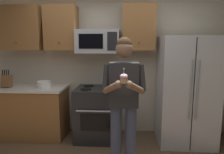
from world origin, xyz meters
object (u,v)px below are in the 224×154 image
object	(u,v)px
refrigerator	(186,91)
person	(124,96)
cupcake	(124,78)
oven_range	(98,113)
microwave	(98,41)
knife_block	(7,81)
bowl_large_white	(44,84)

from	to	relation	value
refrigerator	person	xyz separation A→B (m)	(-1.04, -0.80, 0.10)
person	refrigerator	bearing A→B (deg)	37.58
person	cupcake	xyz separation A→B (m)	(0.00, -0.33, 0.30)
oven_range	microwave	bearing A→B (deg)	89.98
knife_block	cupcake	bearing A→B (deg)	-28.87
knife_block	bowl_large_white	size ratio (longest dim) A/B	1.28
oven_range	knife_block	xyz separation A→B (m)	(-1.61, -0.03, 0.57)
oven_range	cupcake	bearing A→B (deg)	-68.54
knife_block	bowl_large_white	bearing A→B (deg)	0.92
microwave	bowl_large_white	distance (m)	1.20
refrigerator	person	distance (m)	1.32
microwave	oven_range	bearing A→B (deg)	-90.02
bowl_large_white	cupcake	world-z (taller)	cupcake
knife_block	cupcake	size ratio (longest dim) A/B	1.84
microwave	cupcake	bearing A→B (deg)	-70.37
microwave	knife_block	world-z (taller)	microwave
bowl_large_white	knife_block	bearing A→B (deg)	-179.08
refrigerator	person	size ratio (longest dim) A/B	1.02
knife_block	cupcake	world-z (taller)	cupcake
microwave	knife_block	xyz separation A→B (m)	(-1.61, -0.15, -0.69)
knife_block	bowl_large_white	world-z (taller)	knife_block
oven_range	microwave	xyz separation A→B (m)	(0.00, 0.12, 1.26)
cupcake	bowl_large_white	bearing A→B (deg)	140.50
refrigerator	cupcake	bearing A→B (deg)	-132.65
knife_block	person	size ratio (longest dim) A/B	0.18
microwave	refrigerator	world-z (taller)	microwave
oven_range	person	bearing A→B (deg)	-61.32
refrigerator	knife_block	distance (m)	3.11
refrigerator	bowl_large_white	world-z (taller)	refrigerator
refrigerator	cupcake	distance (m)	1.58
microwave	cupcake	size ratio (longest dim) A/B	4.26
knife_block	bowl_large_white	distance (m)	0.67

